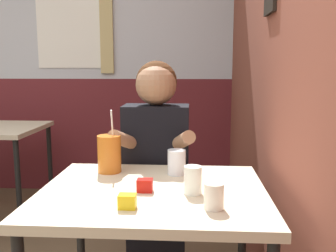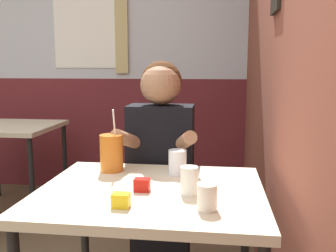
{
  "view_description": "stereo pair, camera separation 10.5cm",
  "coord_description": "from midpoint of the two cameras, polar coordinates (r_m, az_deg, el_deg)",
  "views": [
    {
      "loc": [
        0.97,
        -0.97,
        1.22
      ],
      "look_at": [
        0.87,
        0.59,
        0.97
      ],
      "focal_mm": 40.0,
      "sensor_mm": 36.0,
      "label": 1
    },
    {
      "loc": [
        1.07,
        -0.96,
        1.22
      ],
      "look_at": [
        0.87,
        0.59,
        0.97
      ],
      "focal_mm": 40.0,
      "sensor_mm": 36.0,
      "label": 2
    }
  ],
  "objects": [
    {
      "name": "brick_wall_right",
      "position": [
        2.27,
        16.72,
        12.06
      ],
      "size": [
        0.08,
        4.55,
        2.7
      ],
      "color": "brown",
      "rests_on": "ground_plane"
    },
    {
      "name": "back_wall",
      "position": [
        3.7,
        -8.92,
        11.17
      ],
      "size": [
        5.68,
        0.09,
        2.7
      ],
      "color": "silver",
      "rests_on": "ground_plane"
    },
    {
      "name": "main_table",
      "position": [
        1.53,
        -0.61,
        -12.29
      ],
      "size": [
        0.89,
        0.73,
        0.74
      ],
      "color": "beige",
      "rests_on": "ground_plane"
    },
    {
      "name": "background_table",
      "position": [
        3.35,
        -22.15,
        -1.35
      ],
      "size": [
        0.75,
        0.7,
        0.74
      ],
      "color": "beige",
      "rests_on": "ground_plane"
    },
    {
      "name": "person_seated",
      "position": [
        2.0,
        0.43,
        -6.96
      ],
      "size": [
        0.42,
        0.41,
        1.25
      ],
      "color": "black",
      "rests_on": "ground_plane"
    },
    {
      "name": "cocktail_pitcher",
      "position": [
        1.74,
        -6.89,
        -4.09
      ],
      "size": [
        0.11,
        0.11,
        0.29
      ],
      "color": "#C6661E",
      "rests_on": "main_table"
    },
    {
      "name": "glass_near_pitcher",
      "position": [
        1.68,
        3.26,
        -5.57
      ],
      "size": [
        0.08,
        0.08,
        0.11
      ],
      "color": "silver",
      "rests_on": "main_table"
    },
    {
      "name": "glass_center",
      "position": [
        1.43,
        5.38,
        -8.29
      ],
      "size": [
        0.07,
        0.07,
        0.11
      ],
      "color": "silver",
      "rests_on": "main_table"
    },
    {
      "name": "glass_far_side",
      "position": [
        1.3,
        8.34,
        -10.69
      ],
      "size": [
        0.07,
        0.07,
        0.09
      ],
      "color": "silver",
      "rests_on": "main_table"
    },
    {
      "name": "condiment_ketchup",
      "position": [
        1.47,
        -1.92,
        -8.98
      ],
      "size": [
        0.06,
        0.04,
        0.05
      ],
      "color": "#B7140F",
      "rests_on": "main_table"
    },
    {
      "name": "condiment_mustard",
      "position": [
        1.32,
        -4.88,
        -11.24
      ],
      "size": [
        0.06,
        0.04,
        0.05
      ],
      "color": "yellow",
      "rests_on": "main_table"
    }
  ]
}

